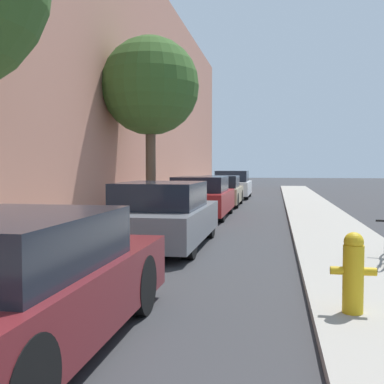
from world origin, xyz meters
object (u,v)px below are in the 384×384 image
at_px(street_tree_far, 150,87).
at_px(parked_car_white, 232,185).
at_px(parked_car_red, 201,198).
at_px(fire_hydrant, 353,272).
at_px(parked_car_champagne, 221,191).
at_px(parked_car_grey, 163,216).
at_px(parked_car_maroon, 18,287).

bearing_deg(street_tree_far, parked_car_white, 81.15).
relative_size(parked_car_red, fire_hydrant, 5.01).
height_order(street_tree_far, fire_hydrant, street_tree_far).
bearing_deg(parked_car_champagne, fire_hydrant, -78.29).
relative_size(parked_car_grey, street_tree_far, 0.75).
height_order(parked_car_champagne, parked_car_white, parked_car_white).
bearing_deg(parked_car_red, parked_car_maroon, -89.04).
height_order(parked_car_red, parked_car_champagne, parked_car_red).
xyz_separation_m(street_tree_far, fire_hydrant, (4.89, -9.85, -3.74)).
relative_size(parked_car_champagne, parked_car_white, 0.93).
height_order(parked_car_grey, parked_car_white, parked_car_white).
height_order(parked_car_red, fire_hydrant, parked_car_red).
relative_size(parked_car_grey, parked_car_champagne, 1.11).
xyz_separation_m(parked_car_white, fire_hydrant, (3.18, -20.81, -0.13)).
xyz_separation_m(parked_car_white, street_tree_far, (-1.71, -10.96, 3.61)).
relative_size(parked_car_white, fire_hydrant, 4.76).
relative_size(parked_car_red, street_tree_far, 0.77).
distance_m(parked_car_grey, street_tree_far, 6.62).
height_order(parked_car_red, street_tree_far, street_tree_far).
height_order(parked_car_maroon, fire_hydrant, parked_car_maroon).
height_order(parked_car_maroon, parked_car_red, parked_car_red).
bearing_deg(parked_car_grey, parked_car_maroon, -89.00).
bearing_deg(parked_car_white, parked_car_red, -90.81).
height_order(parked_car_white, fire_hydrant, parked_car_white).
relative_size(street_tree_far, fire_hydrant, 6.55).
bearing_deg(parked_car_white, parked_car_grey, -90.17).
height_order(parked_car_champagne, fire_hydrant, parked_car_champagne).
relative_size(parked_car_maroon, parked_car_white, 1.01).
bearing_deg(parked_car_red, parked_car_champagne, 88.50).
bearing_deg(parked_car_grey, parked_car_champagne, 89.84).
height_order(parked_car_white, street_tree_far, street_tree_far).
bearing_deg(fire_hydrant, parked_car_champagne, 101.71).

